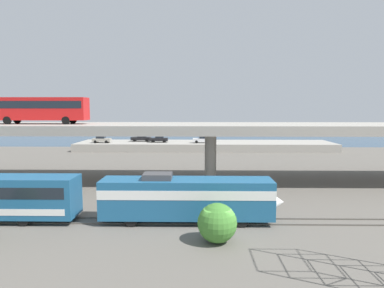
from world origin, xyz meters
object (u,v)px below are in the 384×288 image
object	(u,v)px
transit_bus_on_overpass	(40,108)
parked_car_1	(203,140)
parked_car_2	(102,139)
parked_car_3	(141,138)
train_locomotive	(195,197)
parked_car_0	(159,139)

from	to	relation	value
transit_bus_on_overpass	parked_car_1	xyz separation A→B (m)	(21.44, 33.16, -7.12)
parked_car_2	parked_car_3	xyz separation A→B (m)	(8.44, 3.53, 0.00)
transit_bus_on_overpass	parked_car_2	bearing A→B (deg)	92.73
train_locomotive	parked_car_2	distance (m)	53.28
parked_car_1	parked_car_0	bearing A→B (deg)	-6.81
parked_car_1	parked_car_3	size ratio (longest dim) A/B	0.96
parked_car_2	parked_car_3	distance (m)	9.14
parked_car_0	parked_car_1	distance (m)	10.19
parked_car_3	parked_car_2	bearing A→B (deg)	22.68
train_locomotive	transit_bus_on_overpass	world-z (taller)	transit_bus_on_overpass
transit_bus_on_overpass	parked_car_1	world-z (taller)	transit_bus_on_overpass
train_locomotive	parked_car_3	size ratio (longest dim) A/B	3.32
parked_car_0	parked_car_2	world-z (taller)	same
train_locomotive	parked_car_3	world-z (taller)	train_locomotive
parked_car_0	parked_car_2	bearing A→B (deg)	6.15
train_locomotive	parked_car_0	size ratio (longest dim) A/B	3.67
parked_car_1	parked_car_2	world-z (taller)	same
train_locomotive	parked_car_1	size ratio (longest dim) A/B	3.44
parked_car_2	transit_bus_on_overpass	bearing A→B (deg)	-87.27
parked_car_1	parked_car_3	bearing A→B (deg)	-12.93
transit_bus_on_overpass	parked_car_0	xyz separation A→B (m)	(11.32, 34.37, -7.12)
transit_bus_on_overpass	parked_car_3	world-z (taller)	transit_bus_on_overpass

